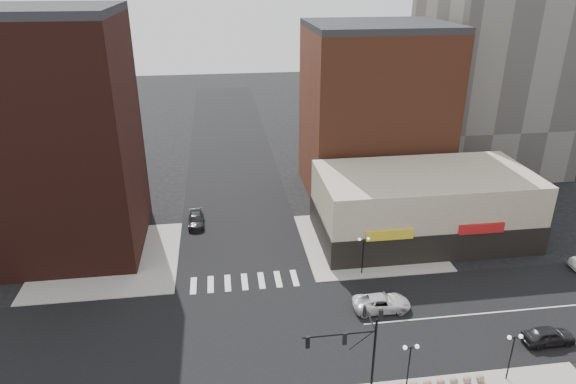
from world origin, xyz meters
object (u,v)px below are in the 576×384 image
object	(u,v)px
street_lamp_ne	(363,246)
white_suv	(382,303)
traffic_signal	(360,341)
dark_sedan_east	(548,336)
dark_sedan_north	(196,220)
street_lamp_se_b	(513,346)
street_lamp_se_a	(410,356)

from	to	relation	value
street_lamp_ne	white_suv	bearing A→B (deg)	-88.21
street_lamp_ne	white_suv	size ratio (longest dim) A/B	0.78
traffic_signal	dark_sedan_east	xyz separation A→B (m)	(17.42, 3.34, -4.21)
street_lamp_ne	dark_sedan_east	distance (m)	17.96
white_suv	dark_sedan_north	size ratio (longest dim) A/B	1.14
traffic_signal	dark_sedan_east	bearing A→B (deg)	10.85
street_lamp_se_b	street_lamp_ne	bearing A→B (deg)	113.63
traffic_signal	street_lamp_se_b	world-z (taller)	traffic_signal
dark_sedan_east	street_lamp_se_a	bearing A→B (deg)	103.53
street_lamp_ne	white_suv	distance (m)	6.59
white_suv	dark_sedan_north	bearing A→B (deg)	43.07
traffic_signal	street_lamp_se_b	size ratio (longest dim) A/B	1.87
street_lamp_se_b	dark_sedan_east	xyz separation A→B (m)	(5.66, 3.51, -2.54)
street_lamp_se_b	white_suv	size ratio (longest dim) A/B	0.78
white_suv	dark_sedan_east	xyz separation A→B (m)	(12.47, -6.42, 0.01)
traffic_signal	dark_sedan_north	distance (m)	32.16
traffic_signal	white_suv	world-z (taller)	traffic_signal
dark_sedan_east	dark_sedan_north	distance (m)	39.61
street_lamp_se_b	dark_sedan_north	bearing A→B (deg)	129.38
street_lamp_se_b	street_lamp_ne	distance (m)	17.46
street_lamp_se_a	street_lamp_ne	distance (m)	16.03
traffic_signal	dark_sedan_east	world-z (taller)	traffic_signal
traffic_signal	street_lamp_ne	xyz separation A→B (m)	(4.76, 15.83, -1.67)
street_lamp_se_a	dark_sedan_east	xyz separation A→B (m)	(13.66, 3.51, -2.54)
street_lamp_se_b	traffic_signal	bearing A→B (deg)	179.18
traffic_signal	dark_sedan_east	size ratio (longest dim) A/B	1.76
street_lamp_se_a	street_lamp_se_b	xyz separation A→B (m)	(8.00, 0.00, 0.00)
street_lamp_ne	dark_sedan_north	size ratio (longest dim) A/B	0.89
street_lamp_se_b	dark_sedan_north	world-z (taller)	street_lamp_se_b
street_lamp_ne	dark_sedan_east	xyz separation A→B (m)	(12.66, -12.49, -2.54)
traffic_signal	white_suv	distance (m)	11.73
street_lamp_se_b	dark_sedan_east	bearing A→B (deg)	31.81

